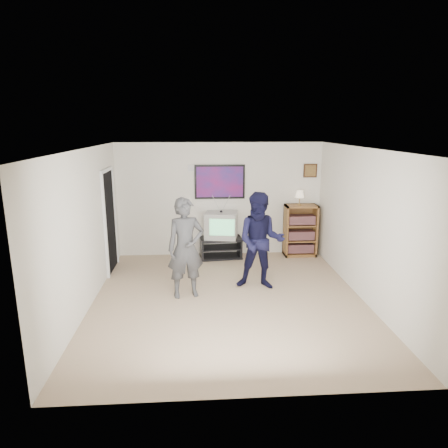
{
  "coord_description": "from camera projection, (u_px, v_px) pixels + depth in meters",
  "views": [
    {
      "loc": [
        -0.49,
        -6.18,
        2.84
      ],
      "look_at": [
        -0.03,
        0.66,
        1.15
      ],
      "focal_mm": 32.0,
      "sensor_mm": 36.0,
      "label": 1
    }
  ],
  "objects": [
    {
      "name": "controller_left",
      "position": [
        185.0,
        221.0,
        6.77
      ],
      "size": [
        0.04,
        0.13,
        0.04
      ],
      "primitive_type": "cube",
      "rotation": [
        0.0,
        0.0,
        0.05
      ],
      "color": "white",
      "rests_on": "person_tall"
    },
    {
      "name": "person_tall",
      "position": [
        186.0,
        248.0,
        6.67
      ],
      "size": [
        0.7,
        0.54,
        1.71
      ],
      "primitive_type": "imported",
      "rotation": [
        0.0,
        0.0,
        0.23
      ],
      "color": "#393A3C",
      "rests_on": "room_shell"
    },
    {
      "name": "doorway",
      "position": [
        109.0,
        222.0,
        7.87
      ],
      "size": [
        0.03,
        0.85,
        2.0
      ],
      "primitive_type": "cube",
      "color": "black",
      "rests_on": "room_shell"
    },
    {
      "name": "crt_television",
      "position": [
        221.0,
        225.0,
        8.69
      ],
      "size": [
        0.76,
        0.68,
        0.57
      ],
      "primitive_type": null,
      "rotation": [
        0.0,
        0.0,
        -0.17
      ],
      "color": "#A0A19C",
      "rests_on": "media_stand"
    },
    {
      "name": "table_lamp",
      "position": [
        300.0,
        198.0,
        8.72
      ],
      "size": [
        0.2,
        0.2,
        0.32
      ],
      "primitive_type": null,
      "color": "beige",
      "rests_on": "bookshelf"
    },
    {
      "name": "poster",
      "position": [
        220.0,
        182.0,
        8.7
      ],
      "size": [
        1.1,
        0.03,
        0.75
      ],
      "primitive_type": "cube",
      "color": "black",
      "rests_on": "room_shell"
    },
    {
      "name": "controller_right",
      "position": [
        256.0,
        227.0,
        7.22
      ],
      "size": [
        0.06,
        0.12,
        0.03
      ],
      "primitive_type": "cube",
      "rotation": [
        0.0,
        0.0,
        0.21
      ],
      "color": "white",
      "rests_on": "person_short"
    },
    {
      "name": "air_vent",
      "position": [
        194.0,
        168.0,
        8.6
      ],
      "size": [
        0.28,
        0.02,
        0.14
      ],
      "primitive_type": "cube",
      "color": "white",
      "rests_on": "room_shell"
    },
    {
      "name": "bookshelf",
      "position": [
        300.0,
        230.0,
        8.89
      ],
      "size": [
        0.7,
        0.4,
        1.15
      ],
      "primitive_type": null,
      "color": "brown",
      "rests_on": "room_shell"
    },
    {
      "name": "small_picture",
      "position": [
        310.0,
        171.0,
        8.78
      ],
      "size": [
        0.3,
        0.03,
        0.3
      ],
      "primitive_type": "cube",
      "color": "black",
      "rests_on": "room_shell"
    },
    {
      "name": "room_shell",
      "position": [
        227.0,
        223.0,
        6.74
      ],
      "size": [
        4.51,
        5.0,
        2.51
      ],
      "color": "#94785E",
      "rests_on": "ground"
    },
    {
      "name": "media_stand",
      "position": [
        221.0,
        247.0,
        8.81
      ],
      "size": [
        0.95,
        0.58,
        0.45
      ],
      "rotation": [
        0.0,
        0.0,
        0.09
      ],
      "color": "black",
      "rests_on": "room_shell"
    },
    {
      "name": "person_short",
      "position": [
        261.0,
        241.0,
        7.01
      ],
      "size": [
        0.96,
        0.81,
        1.74
      ],
      "primitive_type": "imported",
      "rotation": [
        0.0,
        0.0,
        -0.2
      ],
      "color": "black",
      "rests_on": "room_shell"
    }
  ]
}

